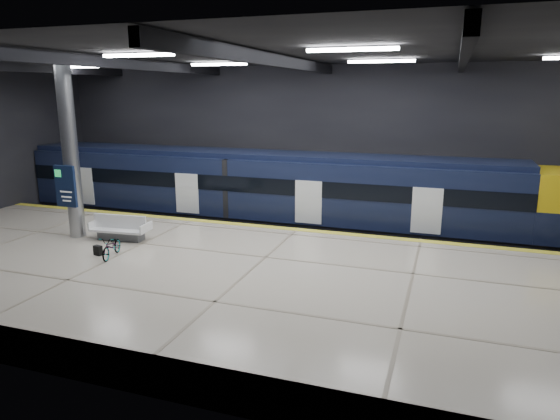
% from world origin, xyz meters
% --- Properties ---
extents(ground, '(30.00, 30.00, 0.00)m').
position_xyz_m(ground, '(0.00, 0.00, 0.00)').
color(ground, black).
rests_on(ground, ground).
extents(room_shell, '(30.10, 16.10, 8.05)m').
position_xyz_m(room_shell, '(-0.00, 0.00, 5.72)').
color(room_shell, black).
rests_on(room_shell, ground).
extents(platform, '(30.00, 11.00, 1.10)m').
position_xyz_m(platform, '(0.00, -2.50, 0.55)').
color(platform, beige).
rests_on(platform, ground).
extents(safety_strip, '(30.00, 0.40, 0.01)m').
position_xyz_m(safety_strip, '(0.00, 2.75, 1.11)').
color(safety_strip, yellow).
rests_on(safety_strip, platform).
extents(rails, '(30.00, 1.52, 0.16)m').
position_xyz_m(rails, '(0.00, 5.50, 0.08)').
color(rails, gray).
rests_on(rails, ground).
extents(train, '(29.40, 2.84, 3.79)m').
position_xyz_m(train, '(-1.10, 5.50, 2.06)').
color(train, black).
rests_on(train, ground).
extents(bench, '(2.34, 1.14, 1.00)m').
position_xyz_m(bench, '(-6.07, -0.86, 1.45)').
color(bench, '#595B60').
rests_on(bench, platform).
extents(bicycle, '(0.87, 1.56, 0.77)m').
position_xyz_m(bicycle, '(-5.07, -2.72, 1.49)').
color(bicycle, '#99999E').
rests_on(bicycle, platform).
extents(pannier_bag, '(0.33, 0.24, 0.35)m').
position_xyz_m(pannier_bag, '(-5.67, -2.72, 1.28)').
color(pannier_bag, black).
rests_on(pannier_bag, platform).
extents(info_column, '(0.90, 0.78, 6.90)m').
position_xyz_m(info_column, '(-8.00, -1.03, 4.46)').
color(info_column, '#9EA0A5').
rests_on(info_column, platform).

